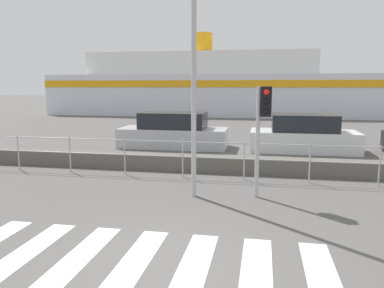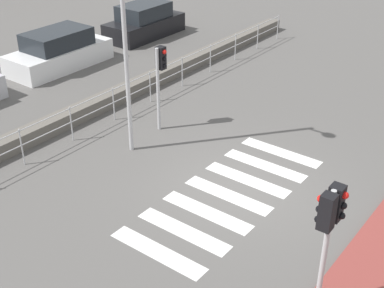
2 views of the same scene
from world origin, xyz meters
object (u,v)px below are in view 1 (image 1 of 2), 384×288
(traffic_light_far, at_px, (263,117))
(parked_car_silver, at_px, (173,132))
(streetlamp, at_px, (193,15))
(ferry_boat, at_px, (239,89))
(parked_car_white, at_px, (304,136))

(traffic_light_far, distance_m, parked_car_silver, 7.69)
(streetlamp, xyz_separation_m, ferry_boat, (-0.61, 25.74, -1.83))
(ferry_boat, xyz_separation_m, parked_car_silver, (-1.53, -18.78, -1.66))
(traffic_light_far, relative_size, parked_car_silver, 0.57)
(ferry_boat, distance_m, parked_car_white, 19.24)
(traffic_light_far, bearing_deg, parked_car_silver, 119.30)
(streetlamp, distance_m, parked_car_white, 8.42)
(traffic_light_far, height_order, parked_car_white, traffic_light_far)
(streetlamp, xyz_separation_m, parked_car_white, (3.19, 6.96, -3.49))
(ferry_boat, bearing_deg, streetlamp, -88.64)
(ferry_boat, bearing_deg, parked_car_white, -78.56)
(ferry_boat, height_order, parked_car_white, ferry_boat)
(streetlamp, height_order, parked_car_silver, streetlamp)
(ferry_boat, bearing_deg, parked_car_silver, -94.65)
(traffic_light_far, relative_size, ferry_boat, 0.07)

